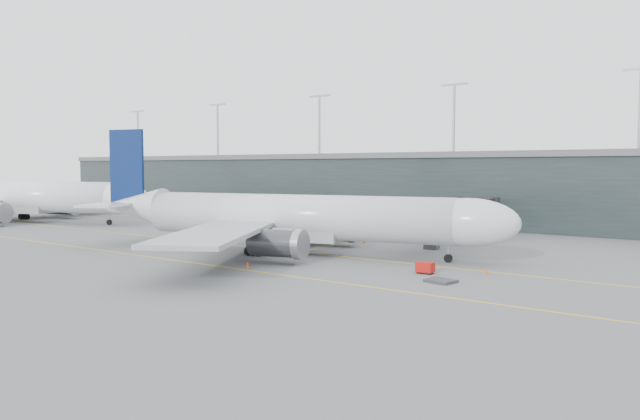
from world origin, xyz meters
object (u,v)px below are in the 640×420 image
Objects in this scene: gse_cart at (425,267)px; second_aircraft at (19,197)px; main_aircraft at (292,217)px; jet_bridge at (466,211)px.

second_aircraft is at bearing 175.25° from gse_cart.
main_aircraft reaches higher than jet_bridge.
second_aircraft is at bearing -170.07° from jet_bridge.
jet_bridge is 0.64× the size of second_aircraft.
jet_bridge is 22.23× the size of gse_cart.
main_aircraft is 0.94× the size of second_aircraft.
second_aircraft is (-93.58, -27.02, 0.60)m from jet_bridge.
main_aircraft is 32.70× the size of gse_cart.
jet_bridge is (13.23, 29.51, -0.18)m from main_aircraft.
gse_cart is (103.45, -6.64, -4.76)m from second_aircraft.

